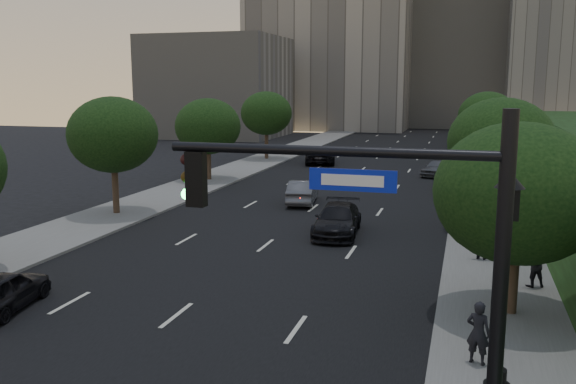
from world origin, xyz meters
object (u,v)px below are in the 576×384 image
(pedestrian_b, at_px, (534,264))
(traffic_signal_mast, at_px, (425,319))
(sedan_near_left, at_px, (2,291))
(sedan_far_left, at_px, (321,155))
(sedan_mid_left, at_px, (303,192))
(pedestrian_c, at_px, (483,239))
(sedan_far_right, at_px, (437,168))
(pedestrian_a, at_px, (478,333))
(sedan_near_right, at_px, (337,220))
(street_lamp, at_px, (502,302))

(pedestrian_b, bearing_deg, traffic_signal_mast, 58.47)
(sedan_near_left, relative_size, sedan_far_left, 0.69)
(traffic_signal_mast, xyz_separation_m, pedestrian_b, (3.00, 13.32, -2.69))
(traffic_signal_mast, height_order, sedan_far_left, traffic_signal_mast)
(sedan_near_left, height_order, sedan_far_left, sedan_far_left)
(traffic_signal_mast, relative_size, sedan_near_left, 1.74)
(sedan_mid_left, bearing_deg, pedestrian_c, 127.05)
(sedan_far_right, bearing_deg, pedestrian_a, -66.68)
(sedan_near_right, xyz_separation_m, pedestrian_b, (8.49, -6.19, 0.24))
(sedan_near_right, height_order, pedestrian_c, pedestrian_c)
(sedan_far_left, xyz_separation_m, pedestrian_c, (14.03, -29.80, 0.23))
(sedan_far_left, relative_size, pedestrian_c, 3.28)
(sedan_near_left, distance_m, pedestrian_c, 18.30)
(traffic_signal_mast, xyz_separation_m, street_lamp, (1.41, 4.16, -1.04))
(street_lamp, xyz_separation_m, sedan_mid_left, (-10.64, 22.60, -1.89))
(pedestrian_a, bearing_deg, sedan_far_left, -53.73)
(sedan_near_right, bearing_deg, sedan_mid_left, 112.60)
(sedan_mid_left, height_order, pedestrian_c, pedestrian_c)
(sedan_far_right, xyz_separation_m, pedestrian_c, (3.03, -24.48, 0.34))
(sedan_mid_left, bearing_deg, sedan_far_left, -88.33)
(sedan_far_left, bearing_deg, sedan_near_right, 93.30)
(street_lamp, bearing_deg, pedestrian_c, 90.51)
(sedan_far_left, height_order, pedestrian_c, pedestrian_c)
(sedan_far_right, bearing_deg, sedan_near_right, -81.18)
(sedan_near_right, xyz_separation_m, pedestrian_a, (6.51, -13.20, 0.25))
(sedan_mid_left, height_order, sedan_near_right, same)
(sedan_near_left, relative_size, sedan_mid_left, 0.89)
(sedan_far_left, distance_m, pedestrian_a, 42.22)
(pedestrian_b, xyz_separation_m, pedestrian_c, (-1.70, 3.11, 0.05))
(traffic_signal_mast, bearing_deg, sedan_far_right, 92.43)
(traffic_signal_mast, bearing_deg, pedestrian_b, 77.30)
(traffic_signal_mast, height_order, sedan_near_left, traffic_signal_mast)
(street_lamp, xyz_separation_m, sedan_far_right, (-3.14, 36.75, -1.94))
(traffic_signal_mast, bearing_deg, pedestrian_c, 85.48)
(sedan_near_left, distance_m, sedan_far_right, 36.76)
(sedan_mid_left, relative_size, pedestrian_b, 2.71)
(pedestrian_c, bearing_deg, traffic_signal_mast, 93.34)
(sedan_far_left, relative_size, sedan_near_right, 1.13)
(sedan_mid_left, bearing_deg, pedestrian_a, 108.11)
(sedan_near_right, bearing_deg, pedestrian_a, -68.50)
(traffic_signal_mast, height_order, pedestrian_c, traffic_signal_mast)
(sedan_far_right, bearing_deg, pedestrian_b, -61.48)
(traffic_signal_mast, distance_m, street_lamp, 4.51)
(sedan_near_right, relative_size, pedestrian_c, 2.90)
(sedan_far_left, relative_size, pedestrian_b, 3.49)
(sedan_near_right, distance_m, sedan_far_right, 21.72)
(traffic_signal_mast, relative_size, pedestrian_c, 3.96)
(sedan_near_left, bearing_deg, traffic_signal_mast, 146.25)
(sedan_near_left, bearing_deg, pedestrian_b, -166.82)
(sedan_near_right, distance_m, pedestrian_a, 14.72)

